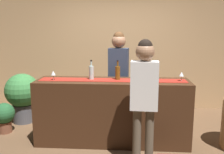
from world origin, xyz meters
name	(u,v)px	position (x,y,z in m)	size (l,w,h in m)	color
ground_plane	(112,141)	(0.00, 0.00, 0.00)	(10.00, 10.00, 0.00)	brown
back_wall	(118,43)	(0.00, 1.90, 1.45)	(6.00, 0.12, 2.90)	tan
bar_counter	(112,111)	(0.00, 0.00, 0.50)	(2.34, 0.60, 0.99)	#3D2314
counter_runner_cloth	(112,80)	(0.00, 0.00, 1.00)	(2.22, 0.28, 0.01)	maroon
wine_bottle_amber	(118,73)	(0.08, 0.03, 1.11)	(0.07, 0.07, 0.30)	brown
wine_bottle_green	(144,73)	(0.48, 0.02, 1.11)	(0.07, 0.07, 0.30)	#194723
wine_bottle_clear	(91,72)	(-0.33, 0.03, 1.11)	(0.07, 0.07, 0.30)	#B2C6C1
wine_glass_near_customer	(53,73)	(-0.90, -0.06, 1.10)	(0.07, 0.07, 0.14)	silver
wine_glass_mid_counter	(182,74)	(1.03, -0.01, 1.10)	(0.07, 0.07, 0.14)	silver
bartender	(119,70)	(0.07, 0.58, 1.07)	(0.36, 0.24, 1.72)	#26262B
customer_sipping	(144,90)	(0.44, -0.68, 1.01)	(0.35, 0.23, 1.64)	brown
potted_plant_tall	(22,94)	(-1.76, 0.76, 0.54)	(0.64, 0.64, 0.94)	#4C4C51
potted_plant_small	(4,116)	(-1.88, 0.23, 0.30)	(0.36, 0.36, 0.52)	brown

